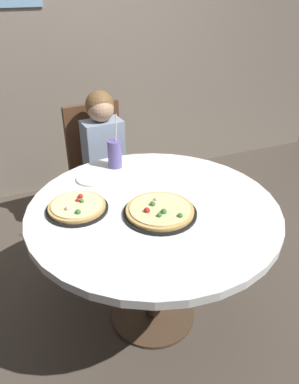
{
  "coord_description": "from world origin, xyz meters",
  "views": [
    {
      "loc": [
        -0.58,
        -1.36,
        1.7
      ],
      "look_at": [
        0.0,
        0.05,
        0.8
      ],
      "focal_mm": 34.33,
      "sensor_mm": 36.0,
      "label": 1
    }
  ],
  "objects": [
    {
      "name": "chair_wooden",
      "position": [
        -0.01,
        0.98,
        0.53
      ],
      "size": [
        0.44,
        0.44,
        0.95
      ],
      "color": "brown",
      "rests_on": "ground_plane"
    },
    {
      "name": "dining_table",
      "position": [
        0.0,
        0.0,
        0.65
      ],
      "size": [
        1.21,
        1.21,
        0.75
      ],
      "color": "white",
      "rests_on": "ground_plane"
    },
    {
      "name": "soda_cup",
      "position": [
        -0.04,
        0.47,
        0.83
      ],
      "size": [
        0.08,
        0.08,
        0.31
      ],
      "color": "#6659A5",
      "rests_on": "dining_table"
    },
    {
      "name": "plate_small",
      "position": [
        -0.2,
        0.37,
        0.76
      ],
      "size": [
        0.18,
        0.18,
        0.01
      ],
      "primitive_type": "cylinder",
      "color": "white",
      "rests_on": "dining_table"
    },
    {
      "name": "pizza_cheese",
      "position": [
        -0.35,
        0.1,
        0.77
      ],
      "size": [
        0.29,
        0.29,
        0.05
      ],
      "color": "black",
      "rests_on": "dining_table"
    },
    {
      "name": "ground_plane",
      "position": [
        0.0,
        0.0,
        0.0
      ],
      "size": [
        8.0,
        8.0,
        0.0
      ],
      "primitive_type": "plane",
      "color": "#4C4238"
    },
    {
      "name": "diner_child",
      "position": [
        0.01,
        0.8,
        0.48
      ],
      "size": [
        0.29,
        0.42,
        1.08
      ],
      "color": "#3F4766",
      "rests_on": "ground_plane"
    },
    {
      "name": "pizza_veggie",
      "position": [
        -0.0,
        -0.08,
        0.77
      ],
      "size": [
        0.34,
        0.34,
        0.05
      ],
      "color": "black",
      "rests_on": "dining_table"
    },
    {
      "name": "wall_with_window",
      "position": [
        -0.0,
        1.78,
        1.45
      ],
      "size": [
        5.2,
        0.14,
        2.9
      ],
      "color": "gray",
      "rests_on": "ground_plane"
    }
  ]
}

